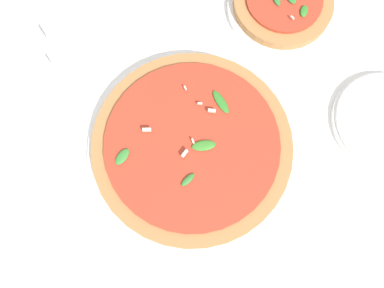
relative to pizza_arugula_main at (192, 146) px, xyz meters
The scene contains 4 objects.
ground_plane 0.04m from the pizza_arugula_main, 147.17° to the right, with size 6.00×6.00×0.00m, color white.
pizza_arugula_main is the anchor object (origin of this frame).
pizza_personal_side 0.32m from the pizza_arugula_main, 94.96° to the right, with size 0.20×0.20×0.05m.
wine_glass 0.31m from the pizza_arugula_main, ahead, with size 0.08×0.08×0.17m.
Camera 1 is at (-0.04, 0.16, 0.62)m, focal length 35.00 mm.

